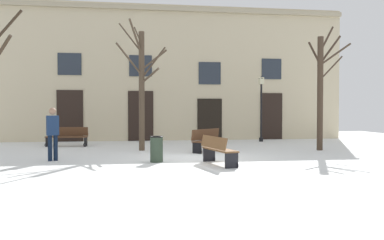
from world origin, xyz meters
The scene contains 10 objects.
ground_plane centered at (0.00, 0.00, 0.00)m, with size 31.07×31.07×0.00m, color white.
building_facade centered at (0.00, 8.53, 3.78)m, with size 19.42×0.60×7.48m.
tree_right_of_center centered at (5.57, 2.19, 2.70)m, with size 1.48×1.04×5.33m.
tree_left_of_center centered at (-1.91, 3.09, 2.74)m, with size 2.10×1.79×5.45m.
streetlamp centered at (4.49, 6.89, 2.15)m, with size 0.30×0.30×3.49m.
litter_bin centered at (-1.51, -0.66, 0.43)m, with size 0.44×0.44×0.85m.
bench_back_to_back_right centered at (0.35, -1.53, 0.47)m, with size 0.87×1.86×0.89m.
bench_near_center_tree centered at (-5.32, 5.52, 0.46)m, with size 1.93×0.67×0.89m.
bench_facing_shops centered at (0.77, 2.28, 0.48)m, with size 1.66×1.65×0.92m.
person_crossing_plaza centered at (-4.92, 0.15, 1.00)m, with size 0.43×0.34×1.78m.
Camera 1 is at (-2.22, -13.66, 1.73)m, focal length 37.36 mm.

